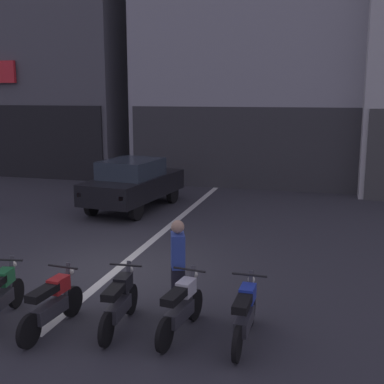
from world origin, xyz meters
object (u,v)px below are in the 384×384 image
(car_black_crossing_near, at_px, (133,182))
(motorcycle_blue_row_rightmost, at_px, (245,314))
(motorcycle_black_row_centre, at_px, (120,301))
(motorcycle_white_row_right_mid, at_px, (181,307))
(motorcycle_green_row_leftmost, at_px, (0,295))
(motorcycle_red_row_left_mid, at_px, (52,303))
(person_by_motorcycles, at_px, (178,267))

(car_black_crossing_near, bearing_deg, motorcycle_blue_row_rightmost, -57.70)
(motorcycle_black_row_centre, bearing_deg, motorcycle_blue_row_rightmost, 2.47)
(car_black_crossing_near, bearing_deg, motorcycle_white_row_right_mid, -63.31)
(motorcycle_green_row_leftmost, distance_m, motorcycle_white_row_right_mid, 3.04)
(motorcycle_black_row_centre, relative_size, motorcycle_white_row_right_mid, 1.00)
(motorcycle_red_row_left_mid, bearing_deg, car_black_crossing_near, 103.14)
(motorcycle_white_row_right_mid, height_order, motorcycle_blue_row_rightmost, same)
(motorcycle_white_row_right_mid, xyz_separation_m, motorcycle_blue_row_rightmost, (1.00, 0.02, 0.00))
(motorcycle_blue_row_rightmost, distance_m, person_by_motorcycles, 1.46)
(motorcycle_black_row_centre, distance_m, motorcycle_white_row_right_mid, 1.01)
(car_black_crossing_near, relative_size, motorcycle_black_row_centre, 2.56)
(motorcycle_green_row_leftmost, height_order, motorcycle_red_row_left_mid, same)
(motorcycle_red_row_left_mid, height_order, person_by_motorcycles, person_by_motorcycles)
(motorcycle_blue_row_rightmost, relative_size, person_by_motorcycles, 1.00)
(motorcycle_black_row_centre, distance_m, motorcycle_blue_row_rightmost, 2.01)
(motorcycle_green_row_leftmost, relative_size, motorcycle_white_row_right_mid, 1.00)
(motorcycle_red_row_left_mid, distance_m, motorcycle_white_row_right_mid, 2.05)
(motorcycle_black_row_centre, xyz_separation_m, person_by_motorcycles, (0.76, 0.72, 0.40))
(motorcycle_red_row_left_mid, relative_size, motorcycle_white_row_right_mid, 1.00)
(motorcycle_green_row_leftmost, bearing_deg, motorcycle_blue_row_rightmost, 5.31)
(motorcycle_green_row_leftmost, distance_m, motorcycle_red_row_left_mid, 1.01)
(car_black_crossing_near, distance_m, motorcycle_green_row_leftmost, 8.25)
(motorcycle_green_row_leftmost, height_order, motorcycle_black_row_centre, same)
(motorcycle_red_row_left_mid, distance_m, person_by_motorcycles, 2.10)
(person_by_motorcycles, bearing_deg, motorcycle_green_row_leftmost, -160.01)
(motorcycle_green_row_leftmost, distance_m, person_by_motorcycles, 2.98)
(motorcycle_green_row_leftmost, xyz_separation_m, motorcycle_blue_row_rightmost, (4.02, 0.37, 0.00))
(motorcycle_red_row_left_mid, bearing_deg, motorcycle_black_row_centre, 19.19)
(motorcycle_red_row_left_mid, relative_size, motorcycle_black_row_centre, 1.00)
(motorcycle_red_row_left_mid, xyz_separation_m, person_by_motorcycles, (1.76, 1.07, 0.40))
(motorcycle_black_row_centre, bearing_deg, person_by_motorcycles, 43.49)
(motorcycle_white_row_right_mid, bearing_deg, person_by_motorcycles, 110.78)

